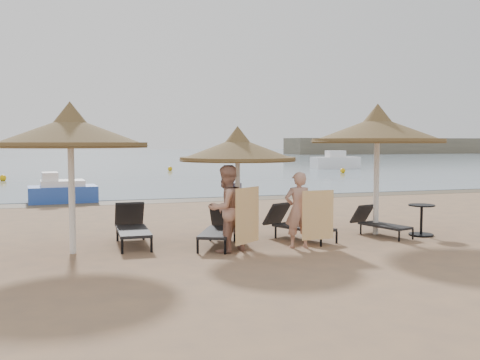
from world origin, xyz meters
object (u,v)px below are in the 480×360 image
object	(u,v)px
palapa_center	(238,150)
pedal_boat	(62,191)
lounger_near_right	(296,224)
lounger_far_right	(378,222)
lounger_far_left	(132,226)
lounger_near_left	(219,228)
palapa_right	(377,130)
palapa_left	(70,133)
person_right	(298,204)
side_table	(421,221)
person_left	(226,202)

from	to	relation	value
palapa_center	pedal_boat	distance (m)	10.60
lounger_near_right	lounger_far_right	xyz separation A→B (m)	(2.14, -0.12, -0.05)
lounger_far_left	lounger_near_left	xyz separation A→B (m)	(1.85, -0.66, -0.02)
lounger_far_left	lounger_near_right	size ratio (longest dim) A/B	1.04
lounger_near_left	lounger_far_right	xyz separation A→B (m)	(4.03, -0.00, -0.06)
palapa_right	palapa_left	bearing A→B (deg)	-178.57
lounger_far_right	person_right	xyz separation A→B (m)	(-2.50, -0.85, 0.64)
lounger_far_right	person_right	distance (m)	2.72
person_right	side_table	bearing A→B (deg)	-165.24
palapa_center	lounger_near_left	world-z (taller)	palapa_center
lounger_near_left	person_left	bearing A→B (deg)	-70.41
palapa_left	side_table	distance (m)	8.42
lounger_near_left	person_right	distance (m)	1.84
lounger_far_left	pedal_boat	xyz separation A→B (m)	(-1.67, 9.20, 0.03)
palapa_right	lounger_far_left	xyz separation A→B (m)	(-5.92, 0.51, -2.17)
lounger_near_left	side_table	distance (m)	5.02
palapa_right	lounger_far_right	size ratio (longest dim) A/B	1.95
side_table	lounger_near_left	bearing A→B (deg)	175.76
lounger_far_left	pedal_boat	distance (m)	9.35
palapa_left	palapa_center	world-z (taller)	palapa_left
person_right	pedal_boat	distance (m)	11.86
palapa_right	side_table	world-z (taller)	palapa_right
lounger_far_right	lounger_far_left	bearing A→B (deg)	157.60
palapa_center	palapa_right	distance (m)	3.61
lounger_far_right	palapa_right	bearing A→B (deg)	62.82
person_left	pedal_boat	size ratio (longest dim) A/B	0.81
side_table	person_right	distance (m)	3.57
side_table	person_right	world-z (taller)	person_right
lounger_far_left	lounger_near_left	size ratio (longest dim) A/B	1.01
palapa_left	palapa_center	bearing A→B (deg)	3.55
palapa_left	person_right	xyz separation A→B (m)	(4.66, -0.83, -1.52)
palapa_center	lounger_near_right	xyz separation A→B (m)	(1.41, -0.08, -1.74)
lounger_near_left	person_left	world-z (taller)	person_left
palapa_center	side_table	distance (m)	4.89
palapa_left	lounger_near_right	size ratio (longest dim) A/B	1.64
palapa_center	person_left	distance (m)	1.55
lounger_far_left	pedal_boat	world-z (taller)	pedal_boat
palapa_left	person_right	world-z (taller)	palapa_left
person_left	person_right	world-z (taller)	person_left
pedal_boat	palapa_right	bearing A→B (deg)	-56.65
person_left	lounger_far_left	bearing A→B (deg)	-63.94
person_left	palapa_right	bearing A→B (deg)	168.24
palapa_center	person_left	xyz separation A→B (m)	(-0.55, -0.99, -1.06)
palapa_left	lounger_far_left	bearing A→B (deg)	28.61
lounger_far_right	side_table	bearing A→B (deg)	-36.44
lounger_far_left	side_table	distance (m)	6.94
lounger_near_left	palapa_center	bearing A→B (deg)	46.51
lounger_near_right	lounger_far_right	world-z (taller)	lounger_near_right
side_table	person_left	bearing A→B (deg)	-175.23
palapa_left	lounger_far_left	distance (m)	2.53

